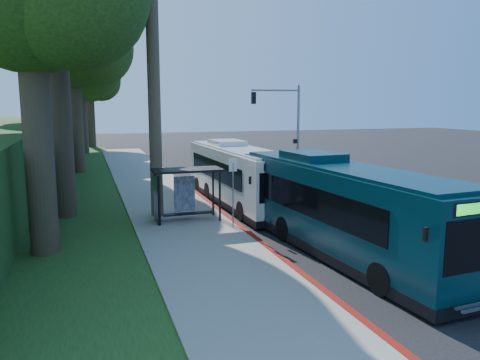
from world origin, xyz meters
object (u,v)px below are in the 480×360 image
object	(u,v)px
white_bus	(237,174)
teal_bus	(338,206)
bus_shelter	(181,184)
pickup	(292,176)

from	to	relation	value
white_bus	teal_bus	size ratio (longest dim) A/B	0.95
bus_shelter	pickup	xyz separation A→B (m)	(8.89, 7.08, -1.05)
bus_shelter	white_bus	size ratio (longest dim) A/B	0.28
teal_bus	pickup	distance (m)	14.06
teal_bus	pickup	xyz separation A→B (m)	(4.25, 13.36, -1.00)
white_bus	pickup	world-z (taller)	white_bus
bus_shelter	teal_bus	bearing A→B (deg)	-53.50
pickup	teal_bus	bearing A→B (deg)	-99.51
white_bus	teal_bus	bearing A→B (deg)	-86.28
bus_shelter	teal_bus	world-z (taller)	teal_bus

